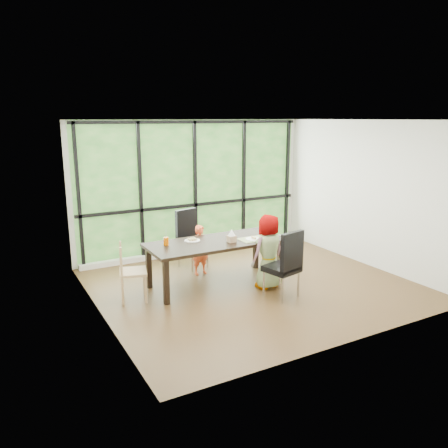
# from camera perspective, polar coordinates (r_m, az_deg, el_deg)

# --- Properties ---
(ground) EXTENTS (5.00, 5.00, 0.00)m
(ground) POSITION_cam_1_polar(r_m,az_deg,el_deg) (7.56, 3.62, -7.77)
(ground) COLOR black
(ground) RESTS_ON ground
(back_wall) EXTENTS (5.00, 0.00, 5.00)m
(back_wall) POSITION_cam_1_polar(r_m,az_deg,el_deg) (9.14, -3.85, 4.70)
(back_wall) COLOR silver
(back_wall) RESTS_ON ground
(foliage_backdrop) EXTENTS (4.80, 0.02, 2.65)m
(foliage_backdrop) POSITION_cam_1_polar(r_m,az_deg,el_deg) (9.12, -3.80, 4.68)
(foliage_backdrop) COLOR #22491D
(foliage_backdrop) RESTS_ON back_wall
(window_mullions) EXTENTS (4.80, 0.06, 2.65)m
(window_mullions) POSITION_cam_1_polar(r_m,az_deg,el_deg) (9.08, -3.69, 4.65)
(window_mullions) COLOR black
(window_mullions) RESTS_ON back_wall
(window_sill) EXTENTS (4.80, 0.12, 0.10)m
(window_sill) POSITION_cam_1_polar(r_m,az_deg,el_deg) (9.33, -3.47, -3.30)
(window_sill) COLOR silver
(window_sill) RESTS_ON ground
(dining_table) EXTENTS (2.36, 1.18, 0.75)m
(dining_table) POSITION_cam_1_polar(r_m,az_deg,el_deg) (7.47, -1.05, -4.97)
(dining_table) COLOR black
(dining_table) RESTS_ON ground
(chair_window_leather) EXTENTS (0.57, 0.57, 1.08)m
(chair_window_leather) POSITION_cam_1_polar(r_m,az_deg,el_deg) (8.28, -3.99, -1.96)
(chair_window_leather) COLOR black
(chair_window_leather) RESTS_ON ground
(chair_interior_leather) EXTENTS (0.55, 0.55, 1.08)m
(chair_interior_leather) POSITION_cam_1_polar(r_m,az_deg,el_deg) (6.96, 7.39, -5.06)
(chair_interior_leather) COLOR black
(chair_interior_leather) RESTS_ON ground
(chair_end_beech) EXTENTS (0.50, 0.51, 0.90)m
(chair_end_beech) POSITION_cam_1_polar(r_m,az_deg,el_deg) (6.95, -11.53, -6.02)
(chair_end_beech) COLOR #A47E53
(chair_end_beech) RESTS_ON ground
(child_toddler) EXTENTS (0.34, 0.24, 0.90)m
(child_toddler) POSITION_cam_1_polar(r_m,az_deg,el_deg) (7.94, -3.00, -3.31)
(child_toddler) COLOR #FD5C2E
(child_toddler) RESTS_ON ground
(child_older) EXTENTS (0.64, 0.46, 1.23)m
(child_older) POSITION_cam_1_polar(r_m,az_deg,el_deg) (7.29, 5.63, -3.54)
(child_older) COLOR slate
(child_older) RESTS_ON ground
(placemat) EXTENTS (0.46, 0.34, 0.01)m
(placemat) POSITION_cam_1_polar(r_m,az_deg,el_deg) (7.48, 3.70, -1.94)
(placemat) COLOR tan
(placemat) RESTS_ON dining_table
(plate_far) EXTENTS (0.26, 0.26, 0.02)m
(plate_far) POSITION_cam_1_polar(r_m,az_deg,el_deg) (7.38, -4.08, -2.13)
(plate_far) COLOR white
(plate_far) RESTS_ON dining_table
(plate_near) EXTENTS (0.27, 0.27, 0.02)m
(plate_near) POSITION_cam_1_polar(r_m,az_deg,el_deg) (7.46, 3.82, -1.93)
(plate_near) COLOR white
(plate_near) RESTS_ON dining_table
(orange_cup) EXTENTS (0.08, 0.08, 0.13)m
(orange_cup) POSITION_cam_1_polar(r_m,az_deg,el_deg) (7.16, -7.41, -2.20)
(orange_cup) COLOR #E46000
(orange_cup) RESTS_ON dining_table
(green_cup) EXTENTS (0.08, 0.08, 0.12)m
(green_cup) POSITION_cam_1_polar(r_m,az_deg,el_deg) (7.57, 6.12, -1.34)
(green_cup) COLOR green
(green_cup) RESTS_ON dining_table
(tissue_box) EXTENTS (0.13, 0.13, 0.11)m
(tissue_box) POSITION_cam_1_polar(r_m,az_deg,el_deg) (7.29, 0.98, -1.90)
(tissue_box) COLOR tan
(tissue_box) RESTS_ON dining_table
(crepe_rolls_far) EXTENTS (0.15, 0.12, 0.04)m
(crepe_rolls_far) POSITION_cam_1_polar(r_m,az_deg,el_deg) (7.37, -4.09, -1.93)
(crepe_rolls_far) COLOR tan
(crepe_rolls_far) RESTS_ON plate_far
(crepe_rolls_near) EXTENTS (0.05, 0.12, 0.04)m
(crepe_rolls_near) POSITION_cam_1_polar(r_m,az_deg,el_deg) (7.46, 3.82, -1.74)
(crepe_rolls_near) COLOR tan
(crepe_rolls_near) RESTS_ON plate_near
(straw_white) EXTENTS (0.01, 0.04, 0.20)m
(straw_white) POSITION_cam_1_polar(r_m,az_deg,el_deg) (7.14, -7.43, -1.38)
(straw_white) COLOR white
(straw_white) RESTS_ON orange_cup
(straw_pink) EXTENTS (0.01, 0.04, 0.20)m
(straw_pink) POSITION_cam_1_polar(r_m,az_deg,el_deg) (7.55, 6.14, -0.60)
(straw_pink) COLOR pink
(straw_pink) RESTS_ON green_cup
(tissue) EXTENTS (0.12, 0.12, 0.11)m
(tissue) POSITION_cam_1_polar(r_m,az_deg,el_deg) (7.26, 0.98, -1.08)
(tissue) COLOR white
(tissue) RESTS_ON tissue_box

